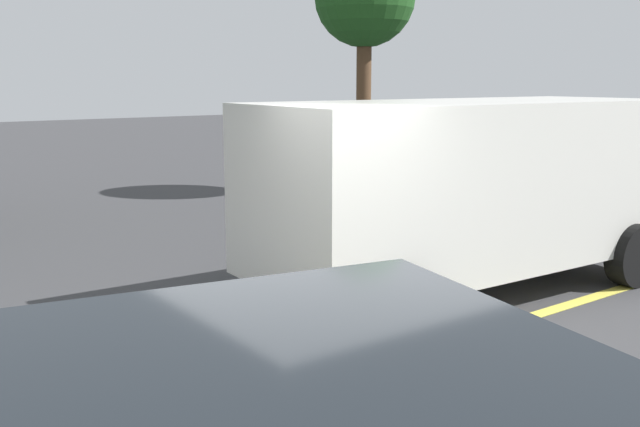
% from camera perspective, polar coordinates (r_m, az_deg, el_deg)
% --- Properties ---
extents(ground_plane, '(80.00, 80.00, 0.00)m').
position_cam_1_polar(ground_plane, '(6.05, 0.56, -13.14)').
color(ground_plane, '#38383A').
extents(lane_marking_centre, '(28.00, 0.16, 0.01)m').
position_cam_1_polar(lane_marking_centre, '(8.11, 17.83, -7.36)').
color(lane_marking_centre, '#E0D14C').
extents(white_van, '(5.29, 2.47, 2.20)m').
position_cam_1_polar(white_van, '(8.38, 11.59, 2.37)').
color(white_van, silver).
rests_on(white_van, ground_plane).
extents(tree_centre_verge, '(2.10, 2.10, 5.18)m').
position_cam_1_polar(tree_centre_verge, '(15.44, 3.57, 16.60)').
color(tree_centre_verge, '#513823').
rests_on(tree_centre_verge, ground_plane).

